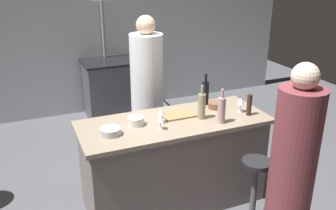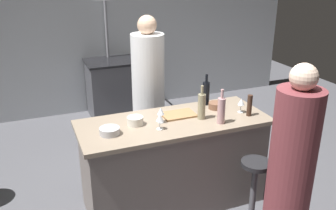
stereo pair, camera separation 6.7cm
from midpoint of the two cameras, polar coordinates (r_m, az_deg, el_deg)
name	(u,v)px [view 1 (the left image)]	position (r m, az deg, el deg)	size (l,w,h in m)	color
ground_plane	(174,200)	(3.89, 0.38, -14.61)	(9.00, 9.00, 0.00)	#4C4C51
back_wall	(101,29)	(5.96, -10.69, 11.47)	(6.40, 0.16, 2.60)	#B2B7BC
kitchen_island	(174,162)	(3.65, 0.40, -8.84)	(1.80, 0.72, 0.90)	slate
stove_range	(111,89)	(5.79, -9.23, 2.54)	(0.80, 0.64, 0.89)	#47474C
chef	(147,98)	(4.24, -3.69, 1.05)	(0.37, 0.37, 1.76)	white
bar_stool_right	(254,191)	(3.45, 12.68, -12.84)	(0.28, 0.28, 0.68)	#4C4C51
guest_right	(292,174)	(3.02, 18.04, -10.09)	(0.35, 0.35, 1.64)	brown
overhead_pot_rack	(109,13)	(5.04, -9.50, 13.87)	(0.60, 1.50, 2.17)	gray
cutting_board	(179,114)	(3.55, 1.12, -1.48)	(0.32, 0.22, 0.02)	#997047
pepper_mill	(249,105)	(3.60, 11.99, 0.02)	(0.05, 0.05, 0.21)	#382319
wine_bottle_dark	(205,93)	(3.81, 5.33, 1.94)	(0.07, 0.07, 0.32)	black
wine_bottle_white	(202,106)	(3.45, 4.71, -0.11)	(0.07, 0.07, 0.33)	gray
wine_bottle_rose	(222,110)	(3.38, 7.76, -0.73)	(0.07, 0.07, 0.33)	#B78C8E
wine_glass_near_right_guest	(161,112)	(3.35, -1.63, -1.11)	(0.07, 0.07, 0.15)	silver
wine_glass_near_left_guest	(161,118)	(3.22, -1.76, -2.10)	(0.07, 0.07, 0.15)	silver
wine_glass_by_chef	(241,102)	(3.66, 10.73, 0.48)	(0.07, 0.07, 0.15)	silver
mixing_bowl_ceramic	(136,121)	(3.35, -5.61, -2.50)	(0.15, 0.15, 0.08)	silver
mixing_bowl_steel	(110,131)	(3.19, -9.53, -4.08)	(0.18, 0.18, 0.06)	#B7B7BC
mixing_bowl_wooden	(215,105)	(3.74, 6.86, -0.02)	(0.15, 0.15, 0.06)	brown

